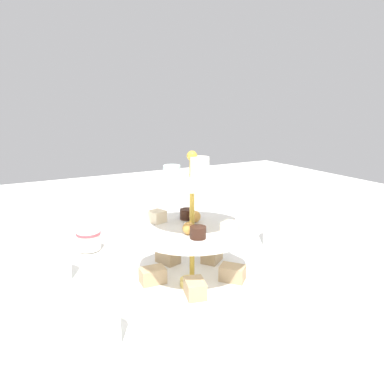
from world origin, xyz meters
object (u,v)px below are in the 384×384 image
(teacup_with_saucer, at_px, (89,242))
(butter_knife_right, at_px, (166,228))
(water_glass_mid_back, at_px, (100,321))
(water_glass_short_left, at_px, (55,263))
(water_glass_tall_right, at_px, (278,223))
(tiered_serving_stand, at_px, (192,242))
(butter_knife_left, at_px, (360,345))

(teacup_with_saucer, xyz_separation_m, butter_knife_right, (-0.06, 0.24, -0.02))
(water_glass_mid_back, bearing_deg, water_glass_short_left, -174.77)
(water_glass_tall_right, height_order, water_glass_mid_back, water_glass_tall_right)
(tiered_serving_stand, height_order, butter_knife_right, tiered_serving_stand)
(water_glass_tall_right, distance_m, water_glass_mid_back, 0.52)
(teacup_with_saucer, bearing_deg, butter_knife_left, 25.25)
(tiered_serving_stand, xyz_separation_m, butter_knife_left, (0.31, 0.12, -0.08))
(teacup_with_saucer, relative_size, butter_knife_left, 0.53)
(tiered_serving_stand, bearing_deg, water_glass_short_left, -119.04)
(water_glass_short_left, xyz_separation_m, butter_knife_left, (0.44, 0.36, -0.03))
(butter_knife_left, height_order, butter_knife_right, same)
(water_glass_short_left, distance_m, butter_knife_right, 0.38)
(water_glass_short_left, height_order, teacup_with_saucer, water_glass_short_left)
(water_glass_tall_right, distance_m, butter_knife_right, 0.33)
(butter_knife_left, relative_size, water_glass_mid_back, 2.12)
(teacup_with_saucer, bearing_deg, tiered_serving_stand, 29.98)
(water_glass_short_left, xyz_separation_m, butter_knife_right, (-0.18, 0.33, -0.03))
(butter_knife_right, distance_m, water_glass_mid_back, 0.53)
(teacup_with_saucer, distance_m, butter_knife_left, 0.62)
(butter_knife_left, bearing_deg, water_glass_mid_back, 139.65)
(butter_knife_left, bearing_deg, water_glass_short_left, 117.99)
(tiered_serving_stand, relative_size, butter_knife_right, 1.68)
(tiered_serving_stand, relative_size, butter_knife_left, 1.68)
(water_glass_mid_back, bearing_deg, butter_knife_right, 144.55)
(butter_knife_right, bearing_deg, tiered_serving_stand, 80.56)
(water_glass_tall_right, height_order, teacup_with_saucer, water_glass_tall_right)
(water_glass_short_left, bearing_deg, butter_knife_right, 118.58)
(tiered_serving_stand, xyz_separation_m, butter_knife_right, (-0.32, 0.09, -0.08))
(water_glass_short_left, distance_m, teacup_with_saucer, 0.15)
(water_glass_short_left, bearing_deg, tiered_serving_stand, 60.96)
(water_glass_tall_right, bearing_deg, butter_knife_right, -144.96)
(tiered_serving_stand, bearing_deg, water_glass_mid_back, -61.74)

